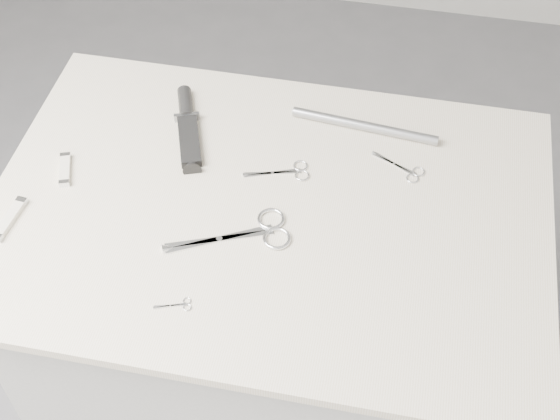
% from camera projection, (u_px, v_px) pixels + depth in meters
% --- Properties ---
extents(plinth, '(0.90, 0.60, 0.90)m').
position_uv_depth(plinth, '(270.00, 345.00, 1.74)').
color(plinth, '#B9B9B7').
rests_on(plinth, ground).
extents(display_board, '(1.00, 0.70, 0.02)m').
position_uv_depth(display_board, '(268.00, 212.00, 1.39)').
color(display_board, beige).
rests_on(display_board, plinth).
extents(large_shears, '(0.21, 0.14, 0.01)m').
position_uv_depth(large_shears, '(255.00, 232.00, 1.35)').
color(large_shears, silver).
rests_on(large_shears, display_board).
extents(embroidery_scissors_a, '(0.12, 0.07, 0.00)m').
position_uv_depth(embroidery_scissors_a, '(289.00, 172.00, 1.44)').
color(embroidery_scissors_a, silver).
rests_on(embroidery_scissors_a, display_board).
extents(embroidery_scissors_b, '(0.10, 0.07, 0.00)m').
position_uv_depth(embroidery_scissors_b, '(405.00, 170.00, 1.45)').
color(embroidery_scissors_b, silver).
rests_on(embroidery_scissors_b, display_board).
extents(tiny_scissors, '(0.06, 0.03, 0.00)m').
position_uv_depth(tiny_scissors, '(178.00, 305.00, 1.25)').
color(tiny_scissors, silver).
rests_on(tiny_scissors, display_board).
extents(sheathed_knife, '(0.10, 0.21, 0.03)m').
position_uv_depth(sheathed_knife, '(188.00, 124.00, 1.52)').
color(sheathed_knife, black).
rests_on(sheathed_knife, display_board).
extents(pocket_knife_a, '(0.03, 0.10, 0.01)m').
position_uv_depth(pocket_knife_a, '(9.00, 219.00, 1.36)').
color(pocket_knife_a, silver).
rests_on(pocket_knife_a, display_board).
extents(pocket_knife_b, '(0.04, 0.08, 0.01)m').
position_uv_depth(pocket_knife_b, '(65.00, 170.00, 1.44)').
color(pocket_knife_b, silver).
rests_on(pocket_knife_b, display_board).
extents(metal_rail, '(0.29, 0.05, 0.02)m').
position_uv_depth(metal_rail, '(364.00, 126.00, 1.51)').
color(metal_rail, '#919399').
rests_on(metal_rail, display_board).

